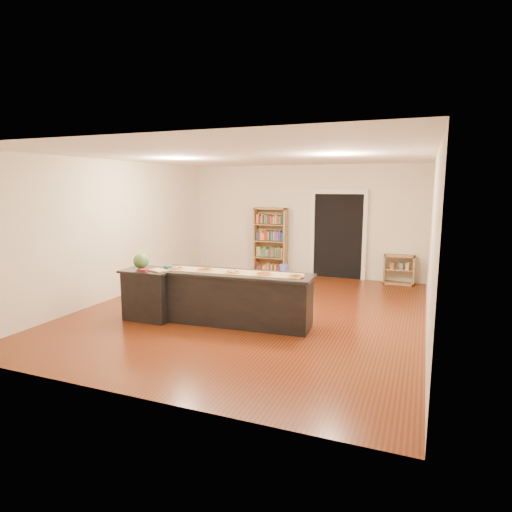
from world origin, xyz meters
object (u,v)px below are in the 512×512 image
at_px(low_shelf, 399,270).
at_px(watermelon, 141,261).
at_px(bookshelf, 270,241).
at_px(kitchen_island, 234,298).
at_px(side_counter, 151,294).
at_px(waste_bin, 284,271).

xyz_separation_m(low_shelf, watermelon, (-4.02, -4.36, 0.66)).
bearing_deg(watermelon, bookshelf, 79.35).
distance_m(kitchen_island, side_counter, 1.48).
relative_size(waste_bin, watermelon, 1.23).
bearing_deg(side_counter, bookshelf, 81.12).
relative_size(kitchen_island, bookshelf, 1.53).
bearing_deg(low_shelf, bookshelf, -179.91).
bearing_deg(waste_bin, side_counter, -105.03).
relative_size(kitchen_island, watermelon, 9.96).
xyz_separation_m(kitchen_island, bookshelf, (-0.80, 4.07, 0.42)).
bearing_deg(waste_bin, low_shelf, 5.20).
distance_m(side_counter, waste_bin, 4.27).
distance_m(kitchen_island, watermelon, 1.74).
distance_m(low_shelf, watermelon, 5.97).
xyz_separation_m(low_shelf, waste_bin, (-2.74, -0.25, -0.18)).
height_order(bookshelf, waste_bin, bookshelf).
bearing_deg(side_counter, watermelon, 178.17).
xyz_separation_m(waste_bin, watermelon, (-1.28, -4.11, 0.84)).
height_order(waste_bin, watermelon, watermelon).
relative_size(kitchen_island, low_shelf, 3.83).
relative_size(bookshelf, waste_bin, 5.27).
relative_size(side_counter, waste_bin, 2.70).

